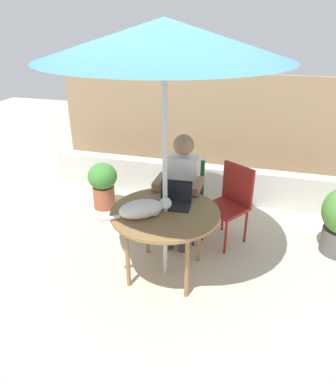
{
  "coord_description": "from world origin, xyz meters",
  "views": [
    {
      "loc": [
        0.82,
        -2.81,
        2.33
      ],
      "look_at": [
        0.0,
        0.1,
        0.85
      ],
      "focal_mm": 33.9,
      "sensor_mm": 36.0,
      "label": 1
    }
  ],
  "objects": [
    {
      "name": "person_seated",
      "position": [
        0.0,
        0.64,
        0.69
      ],
      "size": [
        0.48,
        0.48,
        1.22
      ],
      "color": "white",
      "rests_on": "ground"
    },
    {
      "name": "patio_umbrella",
      "position": [
        0.0,
        0.0,
        2.17
      ],
      "size": [
        1.97,
        1.97,
        2.32
      ],
      "color": "#B7B7BC",
      "rests_on": "ground"
    },
    {
      "name": "patio_table",
      "position": [
        0.0,
        0.0,
        0.64
      ],
      "size": [
        1.02,
        1.02,
        0.7
      ],
      "color": "olive",
      "rests_on": "ground"
    },
    {
      "name": "potted_plant_near_fence",
      "position": [
        -1.17,
        1.11,
        0.35
      ],
      "size": [
        0.38,
        0.38,
        0.62
      ],
      "color": "#9E5138",
      "rests_on": "ground"
    },
    {
      "name": "laptop",
      "position": [
        0.05,
        0.17,
        0.76
      ],
      "size": [
        0.32,
        0.27,
        0.21
      ],
      "color": "black",
      "rests_on": "patio_table"
    },
    {
      "name": "fence_back",
      "position": [
        0.0,
        2.51,
        0.8
      ],
      "size": [
        4.74,
        0.08,
        1.6
      ],
      "primitive_type": "cube",
      "color": "#937756",
      "rests_on": "ground"
    },
    {
      "name": "chair_empty",
      "position": [
        0.53,
        0.79,
        0.52
      ],
      "size": [
        0.55,
        0.55,
        0.88
      ],
      "color": "maroon",
      "rests_on": "ground"
    },
    {
      "name": "cat",
      "position": [
        -0.15,
        -0.15,
        0.78
      ],
      "size": [
        0.58,
        0.39,
        0.17
      ],
      "color": "silver",
      "rests_on": "patio_table"
    },
    {
      "name": "planter_wall_low",
      "position": [
        0.0,
        1.76,
        0.24
      ],
      "size": [
        4.27,
        0.2,
        0.47
      ],
      "primitive_type": "cube",
      "color": "beige",
      "rests_on": "ground"
    },
    {
      "name": "chair_occupied",
      "position": [
        0.0,
        0.8,
        0.52
      ],
      "size": [
        0.4,
        0.4,
        0.88
      ],
      "color": "#194C2D",
      "rests_on": "ground"
    },
    {
      "name": "ground_plane",
      "position": [
        0.0,
        0.0,
        0.0
      ],
      "size": [
        14.0,
        14.0,
        0.0
      ],
      "primitive_type": "plane",
      "color": "beige"
    }
  ]
}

